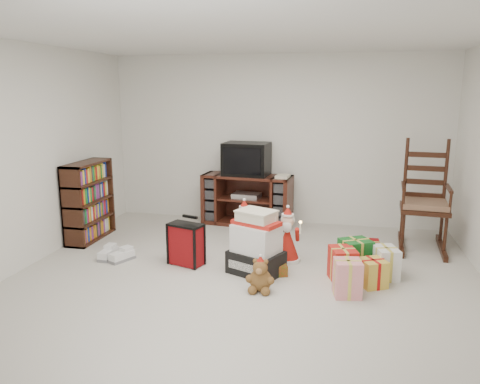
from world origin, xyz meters
name	(u,v)px	position (x,y,z in m)	size (l,w,h in m)	color
room	(241,166)	(0.00, 0.00, 1.25)	(5.01, 5.01, 2.51)	#B4AFA5
tv_stand	(247,200)	(-0.39, 2.23, 0.38)	(1.36, 0.60, 0.75)	#441913
bookshelf	(89,202)	(-2.33, 1.09, 0.51)	(0.29, 0.86, 1.05)	#321A0D
rocking_chair	(423,210)	(2.00, 1.69, 0.49)	(0.65, 0.99, 1.44)	#321A0D
gift_pile	(256,247)	(0.09, 0.36, 0.31)	(0.67, 0.59, 0.70)	black
red_suitcase	(186,244)	(-0.74, 0.43, 0.25)	(0.42, 0.30, 0.57)	maroon
stocking	(263,246)	(0.18, 0.31, 0.33)	(0.31, 0.13, 0.67)	#0D7612
teddy_bear	(260,277)	(0.22, -0.10, 0.15)	(0.23, 0.20, 0.33)	brown
santa_figurine	(287,240)	(0.38, 0.80, 0.25)	(0.32, 0.31, 0.66)	#A71A12
mrs_claus_figurine	(244,229)	(-0.22, 1.19, 0.24)	(0.31, 0.29, 0.63)	#A71A12
sneaker_pair	(115,255)	(-1.63, 0.41, 0.06)	(0.40, 0.34, 0.11)	silver
gift_cluster	(362,266)	(1.22, 0.45, 0.14)	(0.82, 1.14, 0.28)	red
crt_television	(246,159)	(-0.41, 2.23, 0.99)	(0.69, 0.52, 0.48)	black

